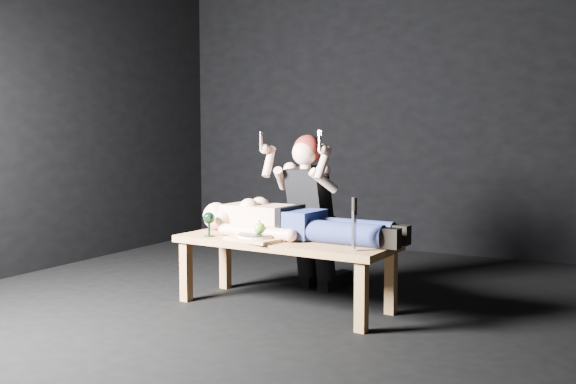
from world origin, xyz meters
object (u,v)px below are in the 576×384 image
at_px(goblet, 209,224).
at_px(kneeling_woman, 315,211).
at_px(table, 284,273).
at_px(carving_knife, 354,224).
at_px(serving_tray, 256,239).
at_px(lying_man, 296,219).

bearing_deg(goblet, kneeling_woman, 55.59).
xyz_separation_m(table, carving_knife, (0.56, -0.20, 0.38)).
xyz_separation_m(kneeling_woman, goblet, (-0.46, -0.67, -0.05)).
distance_m(serving_tray, goblet, 0.37).
bearing_deg(table, carving_knife, -15.07).
bearing_deg(kneeling_woman, serving_tray, -87.96).
bearing_deg(carving_knife, goblet, -178.70).
distance_m(lying_man, kneeling_woman, 0.46).
bearing_deg(carving_knife, serving_tray, 179.15).
bearing_deg(lying_man, carving_knife, -23.95).
height_order(kneeling_woman, serving_tray, kneeling_woman).
distance_m(lying_man, carving_knife, 0.58).
height_order(lying_man, kneeling_woman, kneeling_woman).
bearing_deg(goblet, carving_knife, -3.20).
bearing_deg(lying_man, goblet, -153.53).
distance_m(lying_man, serving_tray, 0.30).
bearing_deg(serving_tray, goblet, -179.06).
bearing_deg(kneeling_woman, carving_knife, -40.51).
distance_m(table, kneeling_woman, 0.64).
relative_size(serving_tray, goblet, 2.17).
relative_size(goblet, carving_knife, 0.53).
distance_m(table, lying_man, 0.36).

